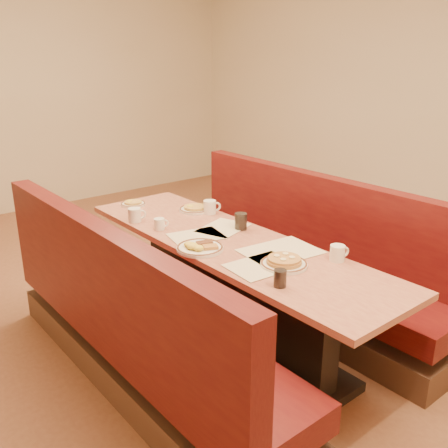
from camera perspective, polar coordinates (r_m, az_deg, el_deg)
ground at (r=3.58m, az=0.57°, el=-13.19°), size 8.00×8.00×0.00m
room_envelope at (r=3.03m, az=0.69°, el=19.45°), size 6.04×8.04×2.82m
diner_table at (r=3.40m, az=0.59°, el=-7.84°), size 0.70×2.50×0.75m
booth_left at (r=3.04m, az=-10.29°, el=-11.90°), size 0.55×2.50×1.05m
booth_right at (r=3.87m, az=8.96°, el=-4.80°), size 0.55×2.50×1.05m
placemat_near_left at (r=2.87m, az=4.33°, el=-4.77°), size 0.40×0.31×0.00m
placemat_near_right at (r=3.08m, az=6.47°, el=-3.11°), size 0.50×0.40×0.00m
placemat_far_left at (r=3.32m, az=-3.17°, el=-1.37°), size 0.39×0.33×0.00m
placemat_far_right at (r=3.47m, az=-0.10°, el=-0.44°), size 0.42×0.36×0.00m
pancake_plate at (r=2.88m, az=6.88°, el=-4.38°), size 0.27×0.27×0.06m
eggs_plate at (r=3.09m, az=-2.82°, el=-2.68°), size 0.29×0.29×0.06m
extra_plate_mid at (r=3.85m, az=-3.36°, el=1.76°), size 0.24×0.24×0.05m
extra_plate_far at (r=4.06m, az=-10.36°, el=2.34°), size 0.20×0.20×0.04m
coffee_mug_a at (r=3.00m, az=12.90°, el=-3.22°), size 0.12×0.09×0.09m
coffee_mug_b at (r=3.46m, az=-7.35°, el=0.03°), size 0.10×0.07×0.08m
coffee_mug_c at (r=3.77m, az=-1.58°, el=1.98°), size 0.13×0.09×0.10m
coffee_mug_d at (r=3.65m, az=-10.13°, el=1.06°), size 0.13×0.09×0.10m
soda_tumbler_near at (r=2.63m, az=6.43°, el=-6.18°), size 0.07×0.07×0.09m
soda_tumbler_mid at (r=3.43m, az=1.94°, el=0.30°), size 0.08×0.08×0.12m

